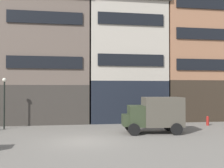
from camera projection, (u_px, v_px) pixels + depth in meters
name	position (u px, v px, depth m)	size (l,w,h in m)	color
ground_plane	(84.00, 141.00, 15.93)	(120.00, 120.00, 0.00)	slate
building_center_left	(48.00, 60.00, 25.83)	(8.32, 6.53, 12.04)	#38332D
building_center_right	(125.00, 61.00, 27.04)	(7.93, 6.53, 12.15)	black
building_far_right	(192.00, 42.00, 28.24)	(7.76, 6.53, 16.60)	#33281E
delivery_truck_near	(155.00, 114.00, 18.95)	(4.47, 2.43, 2.62)	#2D3823
streetlamp_curbside	(4.00, 96.00, 20.86)	(0.32, 0.32, 4.12)	black
fire_hydrant_curbside	(208.00, 121.00, 22.82)	(0.24, 0.24, 0.83)	maroon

